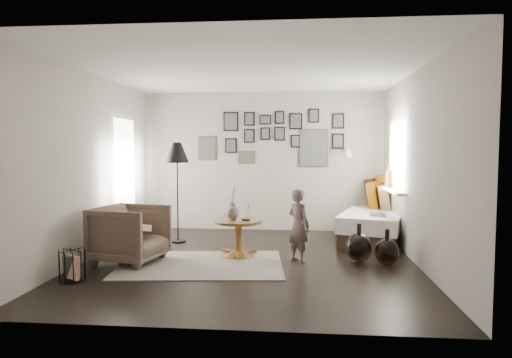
# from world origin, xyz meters

# --- Properties ---
(ground) EXTENTS (4.80, 4.80, 0.00)m
(ground) POSITION_xyz_m (0.00, 0.00, 0.00)
(ground) COLOR black
(ground) RESTS_ON ground
(wall_back) EXTENTS (4.50, 0.00, 4.50)m
(wall_back) POSITION_xyz_m (0.00, 2.40, 1.30)
(wall_back) COLOR #A59B90
(wall_back) RESTS_ON ground
(wall_front) EXTENTS (4.50, 0.00, 4.50)m
(wall_front) POSITION_xyz_m (0.00, -2.40, 1.30)
(wall_front) COLOR #A59B90
(wall_front) RESTS_ON ground
(wall_left) EXTENTS (0.00, 4.80, 4.80)m
(wall_left) POSITION_xyz_m (-2.25, 0.00, 1.30)
(wall_left) COLOR #A59B90
(wall_left) RESTS_ON ground
(wall_right) EXTENTS (0.00, 4.80, 4.80)m
(wall_right) POSITION_xyz_m (2.25, 0.00, 1.30)
(wall_right) COLOR #A59B90
(wall_right) RESTS_ON ground
(ceiling) EXTENTS (4.80, 4.80, 0.00)m
(ceiling) POSITION_xyz_m (0.00, 0.00, 2.60)
(ceiling) COLOR white
(ceiling) RESTS_ON wall_back
(door_left) EXTENTS (0.00, 2.14, 2.14)m
(door_left) POSITION_xyz_m (-2.23, 1.20, 1.05)
(door_left) COLOR white
(door_left) RESTS_ON wall_left
(window_right) EXTENTS (0.15, 1.32, 1.30)m
(window_right) POSITION_xyz_m (2.18, 1.34, 0.93)
(window_right) COLOR white
(window_right) RESTS_ON wall_right
(gallery_wall) EXTENTS (2.74, 0.03, 1.08)m
(gallery_wall) POSITION_xyz_m (0.29, 2.38, 1.74)
(gallery_wall) COLOR brown
(gallery_wall) RESTS_ON wall_back
(wall_sconce) EXTENTS (0.18, 0.36, 0.16)m
(wall_sconce) POSITION_xyz_m (1.55, 2.13, 1.46)
(wall_sconce) COLOR white
(wall_sconce) RESTS_ON wall_back
(rug) EXTENTS (2.29, 1.71, 0.01)m
(rug) POSITION_xyz_m (-0.62, -0.27, 0.01)
(rug) COLOR silver
(rug) RESTS_ON ground
(pedestal_table) EXTENTS (0.68, 0.68, 0.53)m
(pedestal_table) POSITION_xyz_m (-0.18, 0.21, 0.25)
(pedestal_table) COLOR brown
(pedestal_table) RESTS_ON ground
(vase) EXTENTS (0.19, 0.19, 0.48)m
(vase) POSITION_xyz_m (-0.26, 0.23, 0.68)
(vase) COLOR black
(vase) RESTS_ON pedestal_table
(candles) EXTENTS (0.12, 0.12, 0.25)m
(candles) POSITION_xyz_m (-0.07, 0.21, 0.65)
(candles) COLOR black
(candles) RESTS_ON pedestal_table
(daybed) EXTENTS (1.51, 2.32, 1.06)m
(daybed) POSITION_xyz_m (1.99, 1.82, 0.33)
(daybed) COLOR black
(daybed) RESTS_ON ground
(magazine_on_daybed) EXTENTS (0.28, 0.35, 0.02)m
(magazine_on_daybed) POSITION_xyz_m (1.93, 1.16, 0.50)
(magazine_on_daybed) COLOR black
(magazine_on_daybed) RESTS_ON daybed
(armchair) EXTENTS (1.01, 0.99, 0.78)m
(armchair) POSITION_xyz_m (-1.60, -0.24, 0.39)
(armchair) COLOR brown
(armchair) RESTS_ON ground
(armchair_cushion) EXTENTS (0.43, 0.44, 0.16)m
(armchair_cushion) POSITION_xyz_m (-1.57, -0.19, 0.48)
(armchair_cushion) COLOR silver
(armchair_cushion) RESTS_ON armchair
(floor_lamp) EXTENTS (0.38, 0.38, 1.65)m
(floor_lamp) POSITION_xyz_m (-1.31, 1.14, 1.42)
(floor_lamp) COLOR black
(floor_lamp) RESTS_ON ground
(magazine_basket) EXTENTS (0.38, 0.38, 0.37)m
(magazine_basket) POSITION_xyz_m (-1.96, -1.14, 0.18)
(magazine_basket) COLOR black
(magazine_basket) RESTS_ON ground
(demijohn_large) EXTENTS (0.36, 0.36, 0.53)m
(demijohn_large) POSITION_xyz_m (1.50, 0.02, 0.21)
(demijohn_large) COLOR black
(demijohn_large) RESTS_ON ground
(demijohn_small) EXTENTS (0.31, 0.31, 0.49)m
(demijohn_small) POSITION_xyz_m (1.85, -0.10, 0.18)
(demijohn_small) COLOR black
(demijohn_small) RESTS_ON ground
(child) EXTENTS (0.43, 0.43, 1.01)m
(child) POSITION_xyz_m (0.68, 0.02, 0.50)
(child) COLOR #675251
(child) RESTS_ON ground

